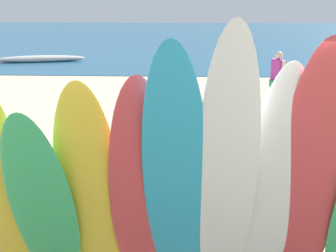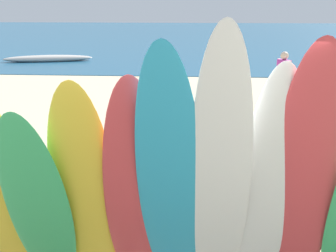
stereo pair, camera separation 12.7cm
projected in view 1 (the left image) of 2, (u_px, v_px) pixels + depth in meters
The scene contains 14 objects.
ground at pixel (183, 71), 18.38m from camera, with size 60.00×60.00×0.00m, color beige.
ocean_water at pixel (187, 36), 36.37m from camera, with size 60.00×40.00×0.02m, color #235B7F.
surfboard_rack at pixel (161, 222), 4.74m from camera, with size 4.58×0.07×0.68m.
surfboard_yellow_2 at pixel (0, 190), 4.01m from camera, with size 0.57×0.08×2.45m, color yellow.
surfboard_green_3 at pixel (44, 211), 4.02m from camera, with size 0.58×0.07×2.10m, color #38B266.
surfboard_yellow_4 at pixel (90, 198), 4.02m from camera, with size 0.57×0.06×2.31m, color yellow.
surfboard_red_5 at pixel (140, 197), 3.97m from camera, with size 0.52×0.08×2.38m, color #D13D42.
surfboard_teal_6 at pixel (176, 188), 3.81m from camera, with size 0.54×0.07×2.71m, color #289EC6.
surfboard_white_7 at pixel (226, 183), 3.73m from camera, with size 0.49×0.07×2.85m, color white.
surfboard_white_8 at pixel (271, 195), 3.88m from camera, with size 0.50×0.08×2.48m, color white.
surfboard_red_9 at pixel (308, 187), 3.81m from camera, with size 0.57×0.06×2.70m, color #D13D42.
beachgoer_strolling at pixel (161, 82), 10.81m from camera, with size 0.41×0.59×1.57m.
beachgoer_midbeach at pixel (278, 76), 11.91m from camera, with size 0.39×0.53×1.49m.
distant_boat at pixel (40, 59), 21.08m from camera, with size 4.05×1.69×0.32m.
Camera 1 is at (0.29, -4.30, 2.77)m, focal length 49.66 mm.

